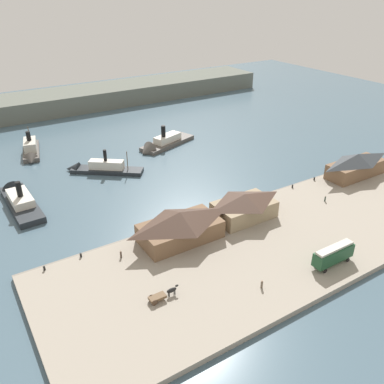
{
  "coord_description": "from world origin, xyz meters",
  "views": [
    {
      "loc": [
        -58.22,
        -75.42,
        52.51
      ],
      "look_at": [
        -6.99,
        6.41,
        2.0
      ],
      "focal_mm": 37.83,
      "sensor_mm": 36.0,
      "label": 1
    }
  ],
  "objects": [
    {
      "name": "ferry_mid_harbor",
      "position": [
        -22.38,
        36.38,
        1.25
      ],
      "size": [
        21.77,
        18.27,
        8.95
      ],
      "color": "#23282D",
      "rests_on": "ground"
    },
    {
      "name": "ferry_shed_east_terminal",
      "position": [
        -20.41,
        -10.12,
        4.72
      ],
      "size": [
        18.19,
        9.93,
        6.93
      ],
      "color": "brown",
      "rests_on": "quay_promenade"
    },
    {
      "name": "pedestrian_standing_center",
      "position": [
        -15.75,
        -32.28,
        2.0
      ],
      "size": [
        0.43,
        0.43,
        1.75
      ],
      "color": "#6B5B4C",
      "rests_on": "quay_promenade"
    },
    {
      "name": "street_tram",
      "position": [
        1.16,
        -34.35,
        3.68
      ],
      "size": [
        9.63,
        2.7,
        4.25
      ],
      "color": "#1E4C2D",
      "rests_on": "quay_promenade"
    },
    {
      "name": "quay_promenade",
      "position": [
        0.0,
        -22.0,
        0.6
      ],
      "size": [
        110.0,
        36.0,
        1.2
      ],
      "primitive_type": "cube",
      "color": "#9E9384",
      "rests_on": "ground"
    },
    {
      "name": "mooring_post_center_west",
      "position": [
        19.05,
        -4.94,
        1.65
      ],
      "size": [
        0.44,
        0.44,
        0.9
      ],
      "primitive_type": "cylinder",
      "color": "black",
      "rests_on": "quay_promenade"
    },
    {
      "name": "mooring_post_east",
      "position": [
        27.84,
        -4.83,
        1.65
      ],
      "size": [
        0.44,
        0.44,
        0.9
      ],
      "primitive_type": "cylinder",
      "color": "black",
      "rests_on": "quay_promenade"
    },
    {
      "name": "ground_plane",
      "position": [
        0.0,
        0.0,
        0.0
      ],
      "size": [
        320.0,
        320.0,
        0.0
      ],
      "primitive_type": "plane",
      "color": "#476070"
    },
    {
      "name": "ferry_departing_north",
      "position": [
        3.7,
        44.32,
        1.18
      ],
      "size": [
        24.73,
        14.16,
        10.14
      ],
      "color": "#514C47",
      "rests_on": "ground"
    },
    {
      "name": "ferry_shed_west_terminal",
      "position": [
        -2.56,
        -10.26,
        4.44
      ],
      "size": [
        14.81,
        9.22,
        6.39
      ],
      "color": "#998466",
      "rests_on": "quay_promenade"
    },
    {
      "name": "horse_cart",
      "position": [
        -33.01,
        -24.99,
        2.12
      ],
      "size": [
        5.94,
        1.67,
        1.87
      ],
      "color": "brown",
      "rests_on": "quay_promenade"
    },
    {
      "name": "pedestrian_by_tram",
      "position": [
        20.6,
        -15.23,
        1.92
      ],
      "size": [
        0.39,
        0.39,
        1.58
      ],
      "color": "#3D4C42",
      "rests_on": "quay_promenade"
    },
    {
      "name": "ferry_shed_customs_shed",
      "position": [
        40.23,
        -8.96,
        4.72
      ],
      "size": [
        18.85,
        7.53,
        6.92
      ],
      "color": "brown",
      "rests_on": "quay_promenade"
    },
    {
      "name": "ferry_outer_harbor",
      "position": [
        -47.29,
        29.16,
        1.31
      ],
      "size": [
        7.11,
        25.13,
        9.7
      ],
      "color": "#23282D",
      "rests_on": "ground"
    },
    {
      "name": "pedestrian_near_west_shed",
      "position": [
        -34.39,
        -9.39,
        1.93
      ],
      "size": [
        0.4,
        0.4,
        1.61
      ],
      "color": "#4C3D33",
      "rests_on": "quay_promenade"
    },
    {
      "name": "far_headland",
      "position": [
        0.0,
        110.0,
        4.0
      ],
      "size": [
        180.0,
        24.0,
        8.0
      ],
      "primitive_type": "cube",
      "color": "#60665B",
      "rests_on": "ground"
    },
    {
      "name": "mooring_post_west",
      "position": [
        -41.49,
        -4.84,
        1.65
      ],
      "size": [
        0.44,
        0.44,
        0.9
      ],
      "primitive_type": "cylinder",
      "color": "black",
      "rests_on": "quay_promenade"
    },
    {
      "name": "seawall_edge",
      "position": [
        0.0,
        -3.6,
        0.5
      ],
      "size": [
        110.0,
        0.8,
        1.0
      ],
      "primitive_type": "cube",
      "color": "gray",
      "rests_on": "ground"
    },
    {
      "name": "mooring_post_center_east",
      "position": [
        -49.07,
        -5.2,
        1.65
      ],
      "size": [
        0.44,
        0.44,
        0.9
      ],
      "primitive_type": "cylinder",
      "color": "black",
      "rests_on": "quay_promenade"
    },
    {
      "name": "ferry_approaching_east",
      "position": [
        -36.81,
        61.39,
        1.69
      ],
      "size": [
        8.98,
        20.19,
        9.33
      ],
      "color": "#514C47",
      "rests_on": "ground"
    }
  ]
}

